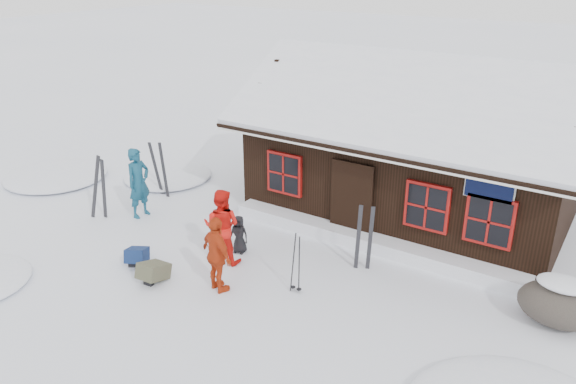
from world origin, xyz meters
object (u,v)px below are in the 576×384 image
object	(u,v)px
ski_pair_left	(100,188)
ski_poles	(296,264)
skier_orange_left	(222,226)
skier_crouched	(239,234)
backpack_blue	(137,258)
skier_teal	(139,183)
boulder	(559,303)
skier_orange_right	(217,255)
backpack_olive	(154,274)

from	to	relation	value
ski_pair_left	ski_poles	bearing A→B (deg)	-5.59
skier_orange_left	skier_crouched	size ratio (longest dim) A/B	1.91
backpack_blue	skier_crouched	bearing A→B (deg)	16.75
ski_pair_left	ski_poles	distance (m)	6.38
ski_pair_left	ski_poles	world-z (taller)	ski_pair_left
skier_teal	boulder	bearing A→B (deg)	-82.99
skier_orange_left	backpack_blue	xyz separation A→B (m)	(-1.59, -1.19, -0.75)
backpack_blue	skier_orange_right	bearing A→B (deg)	-26.04
ski_pair_left	backpack_olive	world-z (taller)	ski_pair_left
skier_orange_right	backpack_olive	bearing A→B (deg)	38.36
ski_pair_left	skier_orange_left	bearing A→B (deg)	-4.21
skier_teal	skier_crouched	world-z (taller)	skier_teal
skier_orange_left	skier_orange_right	xyz separation A→B (m)	(0.71, -1.03, -0.05)
skier_teal	skier_orange_right	distance (m)	4.57
ski_pair_left	skier_teal	bearing A→B (deg)	39.83
backpack_blue	backpack_olive	distance (m)	0.94
boulder	skier_orange_left	bearing A→B (deg)	-166.74
skier_orange_right	backpack_blue	distance (m)	2.41
ski_poles	backpack_olive	world-z (taller)	ski_poles
skier_teal	skier_orange_right	size ratio (longest dim) A/B	1.14
skier_orange_right	backpack_blue	size ratio (longest dim) A/B	2.96
backpack_blue	backpack_olive	bearing A→B (deg)	-51.13
boulder	backpack_olive	distance (m)	8.32
skier_teal	backpack_blue	size ratio (longest dim) A/B	3.37
skier_crouched	boulder	world-z (taller)	skier_crouched
skier_orange_right	boulder	xyz separation A→B (m)	(6.26, 2.67, -0.40)
skier_teal	backpack_blue	world-z (taller)	skier_teal
boulder	ski_poles	xyz separation A→B (m)	(-4.85, -1.81, 0.21)
skier_orange_left	ski_poles	size ratio (longest dim) A/B	1.29
skier_orange_right	backpack_olive	distance (m)	1.66
boulder	ski_pair_left	size ratio (longest dim) A/B	0.83
skier_orange_left	backpack_olive	xyz separation A→B (m)	(-0.71, -1.53, -0.73)
backpack_olive	backpack_blue	bearing A→B (deg)	154.92
backpack_olive	ski_poles	bearing A→B (deg)	21.48
skier_orange_left	skier_crouched	bearing A→B (deg)	-113.42
backpack_blue	backpack_olive	size ratio (longest dim) A/B	0.91
skier_orange_right	backpack_blue	xyz separation A→B (m)	(-2.30, -0.17, -0.70)
skier_orange_left	boulder	world-z (taller)	skier_orange_left
backpack_blue	ski_poles	bearing A→B (deg)	-14.81
boulder	ski_poles	world-z (taller)	ski_poles
skier_orange_left	boulder	size ratio (longest dim) A/B	1.19
skier_crouched	ski_pair_left	distance (m)	4.34
skier_orange_left	boulder	bearing A→B (deg)	174.89
skier_orange_left	ski_pair_left	xyz separation A→B (m)	(-4.24, 0.03, -0.02)
boulder	ski_pair_left	distance (m)	11.35
ski_pair_left	backpack_olive	xyz separation A→B (m)	(3.53, -1.56, -0.71)
skier_teal	skier_crouched	distance (m)	3.58
ski_poles	skier_orange_left	bearing A→B (deg)	175.44
ski_poles	backpack_blue	xyz separation A→B (m)	(-3.72, -1.02, -0.51)
skier_teal	skier_crouched	size ratio (longest dim) A/B	2.04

